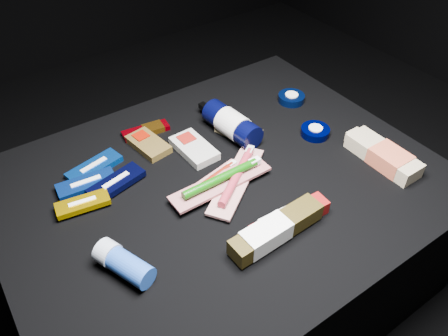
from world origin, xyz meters
TOP-DOWN VIEW (x-y plane):
  - ground at (0.00, 0.00)m, footprint 3.00×3.00m
  - cloth_table at (0.00, 0.00)m, footprint 0.98×0.78m
  - luna_bar_0 at (-0.23, 0.20)m, footprint 0.14×0.08m
  - luna_bar_1 at (-0.26, 0.15)m, footprint 0.13×0.06m
  - luna_bar_2 at (-0.21, 0.11)m, footprint 0.14×0.08m
  - luna_bar_3 at (-0.29, 0.09)m, footprint 0.12×0.06m
  - clif_bar_0 at (-0.08, 0.20)m, footprint 0.08×0.12m
  - clif_bar_1 at (0.00, 0.13)m, footprint 0.07×0.13m
  - clif_bar_2 at (0.13, 0.12)m, footprint 0.10×0.13m
  - power_bar at (-0.05, 0.26)m, footprint 0.13×0.05m
  - lotion_bottle at (0.12, 0.12)m, footprint 0.08×0.21m
  - cream_tin_upper at (0.35, 0.15)m, footprint 0.07×0.07m
  - cream_tin_lower at (0.30, 0.00)m, footprint 0.07×0.07m
  - bodywash_bottle at (0.35, -0.17)m, footprint 0.07×0.20m
  - deodorant_stick at (-0.29, -0.10)m, footprint 0.09×0.13m
  - toothbrush_pack_0 at (-0.03, -0.00)m, footprint 0.20×0.08m
  - toothbrush_pack_1 at (0.02, -0.03)m, footprint 0.23×0.18m
  - toothbrush_pack_2 at (-0.01, -0.02)m, footprint 0.24×0.06m
  - toothpaste_carton_red at (0.03, -0.19)m, footprint 0.18×0.05m
  - toothpaste_carton_green at (-0.02, -0.20)m, footprint 0.22×0.05m

SIDE VIEW (x-z plane):
  - ground at x=0.00m, z-range 0.00..0.00m
  - cloth_table at x=0.00m, z-range 0.00..0.40m
  - power_bar at x=-0.05m, z-range 0.40..0.41m
  - luna_bar_0 at x=-0.23m, z-range 0.40..0.42m
  - toothbrush_pack_0 at x=-0.03m, z-range 0.40..0.42m
  - clif_bar_2 at x=0.13m, z-range 0.40..0.42m
  - clif_bar_0 at x=-0.08m, z-range 0.40..0.42m
  - luna_bar_1 at x=-0.26m, z-range 0.40..0.42m
  - cream_tin_lower at x=0.30m, z-range 0.40..0.42m
  - clif_bar_1 at x=0.00m, z-range 0.40..0.42m
  - cream_tin_upper at x=0.35m, z-range 0.40..0.42m
  - luna_bar_2 at x=-0.21m, z-range 0.40..0.42m
  - luna_bar_3 at x=-0.29m, z-range 0.41..0.42m
  - toothbrush_pack_1 at x=0.02m, z-range 0.40..0.43m
  - toothpaste_carton_red at x=0.03m, z-range 0.40..0.43m
  - bodywash_bottle at x=0.35m, z-range 0.40..0.44m
  - deodorant_stick at x=-0.29m, z-range 0.40..0.45m
  - toothbrush_pack_2 at x=-0.01m, z-range 0.41..0.44m
  - toothpaste_carton_green at x=-0.02m, z-range 0.40..0.45m
  - lotion_bottle at x=0.12m, z-range 0.40..0.47m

